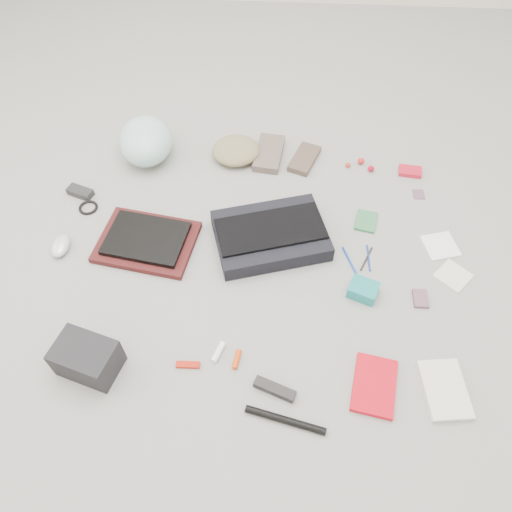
# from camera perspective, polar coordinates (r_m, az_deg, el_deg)

# --- Properties ---
(ground_plane) EXTENTS (4.00, 4.00, 0.00)m
(ground_plane) POSITION_cam_1_polar(r_m,az_deg,el_deg) (1.89, -0.00, -0.91)
(ground_plane) COLOR gray
(messenger_bag) EXTENTS (0.48, 0.40, 0.07)m
(messenger_bag) POSITION_cam_1_polar(r_m,az_deg,el_deg) (1.93, 1.66, 2.35)
(messenger_bag) COLOR black
(messenger_bag) RESTS_ON ground_plane
(bag_flap) EXTENTS (0.44, 0.29, 0.01)m
(bag_flap) POSITION_cam_1_polar(r_m,az_deg,el_deg) (1.89, 1.69, 3.12)
(bag_flap) COLOR black
(bag_flap) RESTS_ON messenger_bag
(laptop_sleeve) EXTENTS (0.40, 0.33, 0.03)m
(laptop_sleeve) POSITION_cam_1_polar(r_m,az_deg,el_deg) (1.98, -12.34, 1.57)
(laptop_sleeve) COLOR #451414
(laptop_sleeve) RESTS_ON ground_plane
(laptop) EXTENTS (0.33, 0.26, 0.02)m
(laptop) POSITION_cam_1_polar(r_m,az_deg,el_deg) (1.96, -12.46, 1.98)
(laptop) COLOR black
(laptop) RESTS_ON laptop_sleeve
(bike_helmet) EXTENTS (0.28, 0.32, 0.17)m
(bike_helmet) POSITION_cam_1_polar(r_m,az_deg,el_deg) (2.28, -12.48, 12.73)
(bike_helmet) COLOR silver
(bike_helmet) RESTS_ON ground_plane
(beanie) EXTENTS (0.25, 0.25, 0.07)m
(beanie) POSITION_cam_1_polar(r_m,az_deg,el_deg) (2.26, -2.32, 11.97)
(beanie) COLOR #8E7E57
(beanie) RESTS_ON ground_plane
(mitten_left) EXTENTS (0.14, 0.24, 0.03)m
(mitten_left) POSITION_cam_1_polar(r_m,az_deg,el_deg) (2.28, 1.50, 11.65)
(mitten_left) COLOR #68574F
(mitten_left) RESTS_ON ground_plane
(mitten_right) EXTENTS (0.15, 0.21, 0.03)m
(mitten_right) POSITION_cam_1_polar(r_m,az_deg,el_deg) (2.26, 5.55, 10.99)
(mitten_right) COLOR brown
(mitten_right) RESTS_ON ground_plane
(power_brick) EXTENTS (0.12, 0.08, 0.03)m
(power_brick) POSITION_cam_1_polar(r_m,az_deg,el_deg) (2.23, -19.45, 6.91)
(power_brick) COLOR black
(power_brick) RESTS_ON ground_plane
(cable_coil) EXTENTS (0.10, 0.10, 0.01)m
(cable_coil) POSITION_cam_1_polar(r_m,az_deg,el_deg) (2.17, -18.63, 5.27)
(cable_coil) COLOR black
(cable_coil) RESTS_ON ground_plane
(mouse) EXTENTS (0.07, 0.11, 0.04)m
(mouse) POSITION_cam_1_polar(r_m,az_deg,el_deg) (2.05, -21.44, 1.10)
(mouse) COLOR silver
(mouse) RESTS_ON ground_plane
(camera_bag) EXTENTS (0.22, 0.18, 0.12)m
(camera_bag) POSITION_cam_1_polar(r_m,az_deg,el_deg) (1.71, -18.74, -11.00)
(camera_bag) COLOR black
(camera_bag) RESTS_ON ground_plane
(multitool) EXTENTS (0.08, 0.02, 0.01)m
(multitool) POSITION_cam_1_polar(r_m,az_deg,el_deg) (1.69, -7.78, -12.22)
(multitool) COLOR #A91505
(multitool) RESTS_ON ground_plane
(toiletry_tube_white) EXTENTS (0.05, 0.08, 0.02)m
(toiletry_tube_white) POSITION_cam_1_polar(r_m,az_deg,el_deg) (1.69, -4.33, -10.89)
(toiletry_tube_white) COLOR white
(toiletry_tube_white) RESTS_ON ground_plane
(toiletry_tube_orange) EXTENTS (0.03, 0.07, 0.02)m
(toiletry_tube_orange) POSITION_cam_1_polar(r_m,az_deg,el_deg) (1.68, -2.22, -11.71)
(toiletry_tube_orange) COLOR #DB3E09
(toiletry_tube_orange) RESTS_ON ground_plane
(u_lock) EXTENTS (0.14, 0.08, 0.03)m
(u_lock) POSITION_cam_1_polar(r_m,az_deg,el_deg) (1.63, 2.15, -14.96)
(u_lock) COLOR black
(u_lock) RESTS_ON ground_plane
(bike_pump) EXTENTS (0.25, 0.08, 0.02)m
(bike_pump) POSITION_cam_1_polar(r_m,az_deg,el_deg) (1.60, 3.36, -18.21)
(bike_pump) COLOR black
(bike_pump) RESTS_ON ground_plane
(book_red) EXTENTS (0.17, 0.22, 0.02)m
(book_red) POSITION_cam_1_polar(r_m,az_deg,el_deg) (1.68, 13.36, -14.20)
(book_red) COLOR red
(book_red) RESTS_ON ground_plane
(book_white) EXTENTS (0.15, 0.21, 0.02)m
(book_white) POSITION_cam_1_polar(r_m,az_deg,el_deg) (1.74, 20.75, -14.09)
(book_white) COLOR silver
(book_white) RESTS_ON ground_plane
(notepad) EXTENTS (0.10, 0.12, 0.01)m
(notepad) POSITION_cam_1_polar(r_m,az_deg,el_deg) (2.06, 12.43, 3.91)
(notepad) COLOR #306F42
(notepad) RESTS_ON ground_plane
(pen_blue) EXTENTS (0.06, 0.14, 0.01)m
(pen_blue) POSITION_cam_1_polar(r_m,az_deg,el_deg) (1.92, 10.69, -0.61)
(pen_blue) COLOR #10379D
(pen_blue) RESTS_ON ground_plane
(pen_black) EXTENTS (0.06, 0.11, 0.01)m
(pen_black) POSITION_cam_1_polar(r_m,az_deg,el_deg) (1.94, 12.51, -0.32)
(pen_black) COLOR black
(pen_black) RESTS_ON ground_plane
(pen_navy) EXTENTS (0.01, 0.12, 0.01)m
(pen_navy) POSITION_cam_1_polar(r_m,az_deg,el_deg) (1.95, 12.73, -0.20)
(pen_navy) COLOR navy
(pen_navy) RESTS_ON ground_plane
(accordion_wallet) EXTENTS (0.12, 0.11, 0.05)m
(accordion_wallet) POSITION_cam_1_polar(r_m,az_deg,el_deg) (1.83, 12.15, -3.82)
(accordion_wallet) COLOR teal
(accordion_wallet) RESTS_ON ground_plane
(card_deck) EXTENTS (0.05, 0.07, 0.01)m
(card_deck) POSITION_cam_1_polar(r_m,az_deg,el_deg) (1.89, 18.28, -4.65)
(card_deck) COLOR #754F5E
(card_deck) RESTS_ON ground_plane
(napkin_top) EXTENTS (0.15, 0.15, 0.01)m
(napkin_top) POSITION_cam_1_polar(r_m,az_deg,el_deg) (2.06, 20.32, 1.09)
(napkin_top) COLOR white
(napkin_top) RESTS_ON ground_plane
(napkin_bottom) EXTENTS (0.15, 0.15, 0.01)m
(napkin_bottom) POSITION_cam_1_polar(r_m,az_deg,el_deg) (1.99, 21.61, -2.11)
(napkin_bottom) COLOR silver
(napkin_bottom) RESTS_ON ground_plane
(lollipop_a) EXTENTS (0.03, 0.03, 0.02)m
(lollipop_a) POSITION_cam_1_polar(r_m,az_deg,el_deg) (2.26, 10.47, 10.17)
(lollipop_a) COLOR red
(lollipop_a) RESTS_ON ground_plane
(lollipop_b) EXTENTS (0.03, 0.03, 0.03)m
(lollipop_b) POSITION_cam_1_polar(r_m,az_deg,el_deg) (2.29, 11.91, 10.58)
(lollipop_b) COLOR red
(lollipop_b) RESTS_ON ground_plane
(lollipop_c) EXTENTS (0.04, 0.04, 0.03)m
(lollipop_c) POSITION_cam_1_polar(r_m,az_deg,el_deg) (2.26, 13.01, 9.70)
(lollipop_c) COLOR #A80821
(lollipop_c) RESTS_ON ground_plane
(altoids_tin) EXTENTS (0.10, 0.07, 0.02)m
(altoids_tin) POSITION_cam_1_polar(r_m,az_deg,el_deg) (2.30, 17.19, 9.23)
(altoids_tin) COLOR red
(altoids_tin) RESTS_ON ground_plane
(stamp_sheet) EXTENTS (0.05, 0.06, 0.00)m
(stamp_sheet) POSITION_cam_1_polar(r_m,az_deg,el_deg) (2.22, 18.10, 6.71)
(stamp_sheet) COLOR #734D65
(stamp_sheet) RESTS_ON ground_plane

